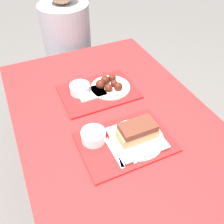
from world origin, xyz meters
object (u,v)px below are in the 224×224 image
tray_near (125,142)px  tray_far (98,92)px  bowl_coleslaw_near (93,135)px  person_seated_across (67,37)px  bowl_coleslaw_far (80,88)px  wings_plate_far (109,85)px  brisket_sandwich_plate (137,134)px

tray_near → tray_far: size_ratio=1.00×
bowl_coleslaw_near → person_seated_across: 1.03m
tray_near → person_seated_across: size_ratio=0.56×
bowl_coleslaw_far → person_seated_across: person_seated_across is taller
tray_far → bowl_coleslaw_near: (-0.14, -0.31, 0.03)m
bowl_coleslaw_far → person_seated_across: 0.69m
tray_far → bowl_coleslaw_near: 0.34m
tray_far → wings_plate_far: (0.07, 0.00, 0.03)m
tray_near → tray_far: same height
tray_far → bowl_coleslaw_far: (-0.09, 0.03, 0.03)m
bowl_coleslaw_far → wings_plate_far: size_ratio=0.50×
bowl_coleslaw_near → bowl_coleslaw_far: size_ratio=1.00×
wings_plate_far → person_seated_across: (-0.03, 0.71, -0.03)m
bowl_coleslaw_far → tray_near: bearing=-80.7°
bowl_coleslaw_far → bowl_coleslaw_near: bearing=-99.4°
brisket_sandwich_plate → person_seated_across: person_seated_across is taller
brisket_sandwich_plate → tray_near: bearing=167.4°
tray_near → wings_plate_far: size_ratio=1.86×
person_seated_across → tray_far: bearing=-93.3°
tray_near → brisket_sandwich_plate: brisket_sandwich_plate is taller
tray_far → bowl_coleslaw_far: bearing=160.5°
bowl_coleslaw_near → bowl_coleslaw_far: same height
wings_plate_far → person_seated_across: person_seated_across is taller
tray_near → tray_far: (0.02, 0.37, 0.00)m
tray_near → bowl_coleslaw_near: 0.14m
brisket_sandwich_plate → person_seated_across: 1.09m
bowl_coleslaw_near → wings_plate_far: (0.21, 0.31, -0.01)m
tray_far → wings_plate_far: wings_plate_far is taller
tray_far → wings_plate_far: 0.07m
wings_plate_far → person_seated_across: size_ratio=0.30×
bowl_coleslaw_near → bowl_coleslaw_far: 0.34m
tray_far → brisket_sandwich_plate: size_ratio=1.67×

